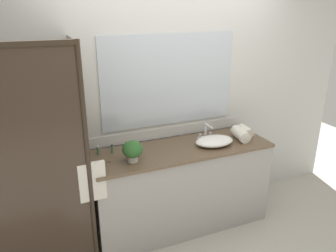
# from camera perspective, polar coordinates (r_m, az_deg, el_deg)

# --- Properties ---
(ground_plane) EXTENTS (8.00, 8.00, 0.00)m
(ground_plane) POSITION_cam_1_polar(r_m,az_deg,el_deg) (3.70, 2.23, -16.62)
(ground_plane) COLOR #B7B2A8
(wall_back_with_mirror) EXTENTS (4.40, 0.06, 2.60)m
(wall_back_with_mirror) POSITION_cam_1_polar(r_m,az_deg,el_deg) (3.40, 0.06, 4.64)
(wall_back_with_mirror) COLOR silver
(wall_back_with_mirror) RESTS_ON ground_plane
(vanity_cabinet) EXTENTS (1.80, 0.58, 0.90)m
(vanity_cabinet) POSITION_cam_1_polar(r_m,az_deg,el_deg) (3.46, 2.27, -10.55)
(vanity_cabinet) COLOR #9E9993
(vanity_cabinet) RESTS_ON ground_plane
(shower_enclosure) EXTENTS (1.20, 0.59, 2.00)m
(shower_enclosure) POSITION_cam_1_polar(r_m,az_deg,el_deg) (2.76, -20.59, -6.97)
(shower_enclosure) COLOR #2D2319
(shower_enclosure) RESTS_ON ground_plane
(sink_basin) EXTENTS (0.40, 0.27, 0.08)m
(sink_basin) POSITION_cam_1_polar(r_m,az_deg,el_deg) (3.33, 8.03, -2.59)
(sink_basin) COLOR white
(sink_basin) RESTS_ON vanity_cabinet
(faucet) EXTENTS (0.17, 0.15, 0.17)m
(faucet) POSITION_cam_1_polar(r_m,az_deg,el_deg) (3.46, 6.59, -1.28)
(faucet) COLOR silver
(faucet) RESTS_ON vanity_cabinet
(potted_plant) EXTENTS (0.18, 0.18, 0.20)m
(potted_plant) POSITION_cam_1_polar(r_m,az_deg,el_deg) (2.94, -6.17, -4.15)
(potted_plant) COLOR beige
(potted_plant) RESTS_ON vanity_cabinet
(amenity_bottle_shampoo) EXTENTS (0.03, 0.03, 0.08)m
(amenity_bottle_shampoo) POSITION_cam_1_polar(r_m,az_deg,el_deg) (3.17, -9.67, -3.93)
(amenity_bottle_shampoo) COLOR #4C7056
(amenity_bottle_shampoo) RESTS_ON vanity_cabinet
(amenity_bottle_lotion) EXTENTS (0.03, 0.03, 0.09)m
(amenity_bottle_lotion) POSITION_cam_1_polar(r_m,az_deg,el_deg) (3.14, -6.69, -3.87)
(amenity_bottle_lotion) COLOR #4C7056
(amenity_bottle_lotion) RESTS_ON vanity_cabinet
(amenity_bottle_conditioner) EXTENTS (0.03, 0.03, 0.09)m
(amenity_bottle_conditioner) POSITION_cam_1_polar(r_m,az_deg,el_deg) (3.15, -12.00, -4.15)
(amenity_bottle_conditioner) COLOR #4C7056
(amenity_bottle_conditioner) RESTS_ON vanity_cabinet
(rolled_towel_near_edge) EXTENTS (0.12, 0.20, 0.10)m
(rolled_towel_near_edge) POSITION_cam_1_polar(r_m,az_deg,el_deg) (3.61, 13.22, -0.84)
(rolled_towel_near_edge) COLOR silver
(rolled_towel_near_edge) RESTS_ON vanity_cabinet
(rolled_towel_middle) EXTENTS (0.16, 0.26, 0.12)m
(rolled_towel_middle) POSITION_cam_1_polar(r_m,az_deg,el_deg) (3.50, 12.43, -1.39)
(rolled_towel_middle) COLOR silver
(rolled_towel_middle) RESTS_ON vanity_cabinet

